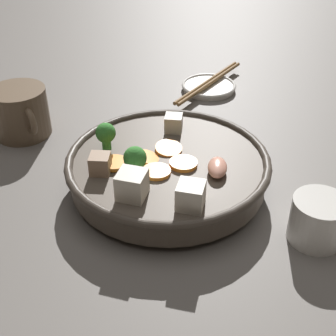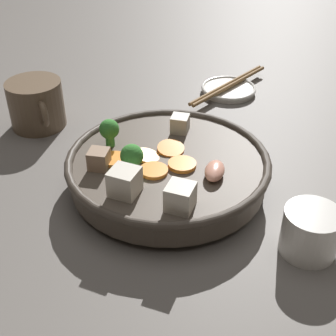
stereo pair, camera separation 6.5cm
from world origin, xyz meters
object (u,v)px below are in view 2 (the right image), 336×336
tea_cup (310,231)px  dark_mug (36,104)px  side_saucer (229,89)px  stirfry_bowl (167,167)px  chopsticks_pair (229,85)px

tea_cup → dark_mug: (-0.45, -0.21, 0.01)m
side_saucer → tea_cup: (0.41, -0.15, 0.02)m
stirfry_bowl → chopsticks_pair: (-0.22, 0.25, -0.02)m
dark_mug → chopsticks_pair: bearing=83.8°
stirfry_bowl → side_saucer: size_ratio=2.64×
tea_cup → chopsticks_pair: tea_cup is taller
tea_cup → chopsticks_pair: 0.44m
side_saucer → tea_cup: tea_cup is taller
tea_cup → stirfry_bowl: bearing=-154.0°
stirfry_bowl → side_saucer: stirfry_bowl is taller
stirfry_bowl → dark_mug: size_ratio=2.47×
dark_mug → chopsticks_pair: size_ratio=0.52×
stirfry_bowl → chopsticks_pair: size_ratio=1.28×
dark_mug → tea_cup: bearing=25.1°
tea_cup → chopsticks_pair: (-0.41, 0.15, -0.01)m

